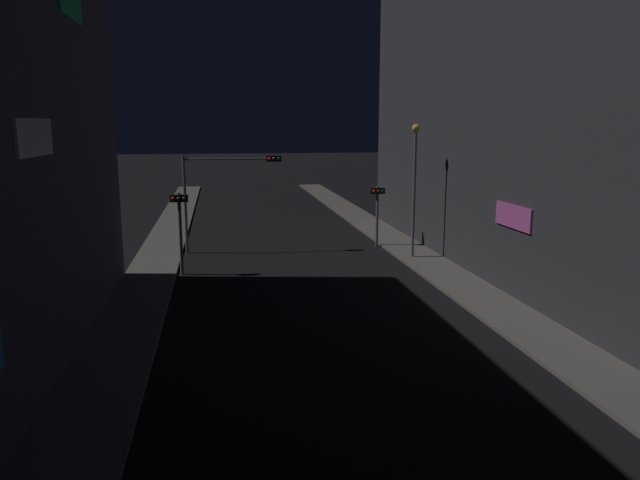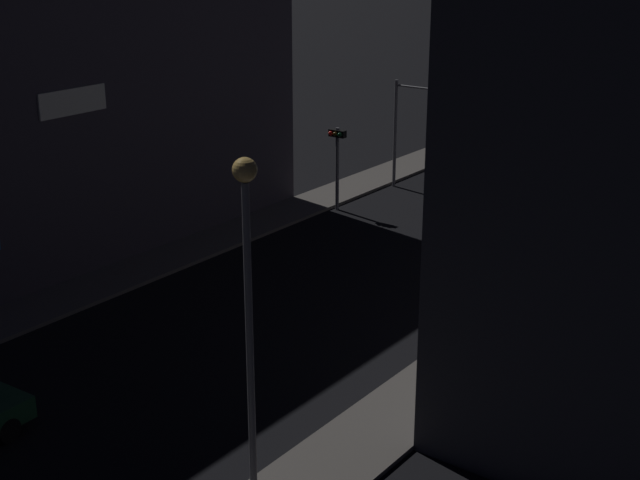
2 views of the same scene
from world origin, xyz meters
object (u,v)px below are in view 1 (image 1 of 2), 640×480
traffic_light_left_kerb (180,216)px  street_lamp_far_block (415,175)px  traffic_light_overhead (224,181)px  traffic_light_right_kerb (377,203)px

traffic_light_left_kerb → street_lamp_far_block: street_lamp_far_block is taller
street_lamp_far_block → traffic_light_overhead: bearing=160.2°
traffic_light_overhead → traffic_light_right_kerb: (8.43, -0.03, -1.37)m
traffic_light_overhead → street_lamp_far_block: 10.02m
traffic_light_overhead → traffic_light_right_kerb: traffic_light_overhead is taller
traffic_light_left_kerb → street_lamp_far_block: 11.65m
traffic_light_left_kerb → traffic_light_right_kerb: traffic_light_left_kerb is taller
traffic_light_overhead → traffic_light_right_kerb: 8.54m
traffic_light_right_kerb → street_lamp_far_block: street_lamp_far_block is taller
street_lamp_far_block → traffic_light_left_kerb: bearing=-173.0°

